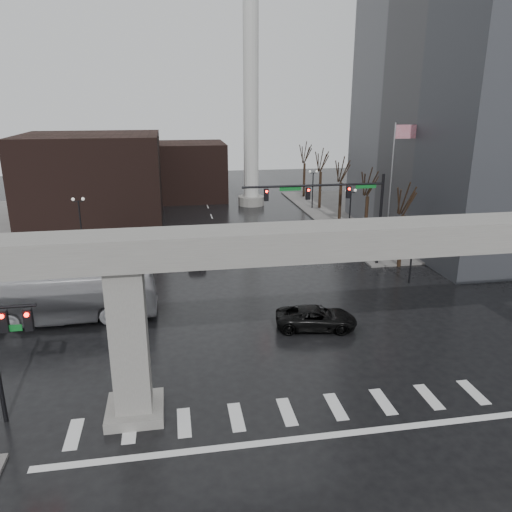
% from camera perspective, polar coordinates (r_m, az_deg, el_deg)
% --- Properties ---
extents(ground, '(160.00, 160.00, 0.00)m').
position_cam_1_polar(ground, '(25.41, 3.01, -16.07)').
color(ground, black).
rests_on(ground, ground).
extents(sidewalk_ne, '(28.00, 36.00, 0.15)m').
position_cam_1_polar(sidewalk_ne, '(65.94, 18.41, 4.49)').
color(sidewalk_ne, slate).
rests_on(sidewalk_ne, ground).
extents(elevated_guideway, '(48.00, 2.60, 8.70)m').
position_cam_1_polar(elevated_guideway, '(22.64, 6.41, -1.05)').
color(elevated_guideway, gray).
rests_on(elevated_guideway, ground).
extents(building_far_left, '(16.00, 14.00, 10.00)m').
position_cam_1_polar(building_far_left, '(63.88, -18.15, 8.62)').
color(building_far_left, black).
rests_on(building_far_left, ground).
extents(building_far_mid, '(10.00, 10.00, 8.00)m').
position_cam_1_polar(building_far_mid, '(73.32, -7.60, 9.61)').
color(building_far_mid, black).
rests_on(building_far_mid, ground).
extents(smokestack, '(3.60, 3.60, 30.00)m').
position_cam_1_polar(smokestack, '(67.45, -0.58, 17.04)').
color(smokestack, beige).
rests_on(smokestack, ground).
extents(signal_mast_arm, '(12.12, 0.43, 8.00)m').
position_cam_1_polar(signal_mast_arm, '(42.54, 9.44, 6.22)').
color(signal_mast_arm, black).
rests_on(signal_mast_arm, ground).
extents(signal_left_pole, '(2.30, 0.30, 6.00)m').
position_cam_1_polar(signal_left_pole, '(24.47, -26.70, -8.55)').
color(signal_left_pole, black).
rests_on(signal_left_pole, ground).
extents(flagpole_assembly, '(2.06, 0.12, 12.00)m').
position_cam_1_polar(flagpole_assembly, '(47.55, 15.57, 9.09)').
color(flagpole_assembly, silver).
rests_on(flagpole_assembly, ground).
extents(lamp_right_0, '(1.22, 0.32, 5.11)m').
position_cam_1_polar(lamp_right_0, '(40.56, 17.51, 1.64)').
color(lamp_right_0, black).
rests_on(lamp_right_0, ground).
extents(lamp_right_1, '(1.22, 0.32, 5.11)m').
position_cam_1_polar(lamp_right_1, '(53.00, 10.72, 5.80)').
color(lamp_right_1, black).
rests_on(lamp_right_1, ground).
extents(lamp_right_2, '(1.22, 0.32, 5.11)m').
position_cam_1_polar(lamp_right_2, '(66.06, 6.52, 8.31)').
color(lamp_right_2, black).
rests_on(lamp_right_2, ground).
extents(lamp_left_0, '(1.22, 0.32, 5.11)m').
position_cam_1_polar(lamp_left_0, '(37.18, -22.80, -0.36)').
color(lamp_left_0, black).
rests_on(lamp_left_0, ground).
extents(lamp_left_1, '(1.22, 0.32, 5.11)m').
position_cam_1_polar(lamp_left_1, '(50.46, -19.50, 4.50)').
color(lamp_left_1, black).
rests_on(lamp_left_1, ground).
extents(lamp_left_2, '(1.22, 0.32, 5.11)m').
position_cam_1_polar(lamp_left_2, '(64.05, -17.58, 7.31)').
color(lamp_left_2, black).
rests_on(lamp_left_2, ground).
extents(tree_right_0, '(1.09, 1.58, 7.50)m').
position_cam_1_polar(tree_right_0, '(44.64, 16.31, 2.27)').
color(tree_right_0, black).
rests_on(tree_right_0, ground).
extents(tree_right_1, '(1.09, 1.61, 7.67)m').
position_cam_1_polar(tree_right_1, '(51.70, 12.52, 4.68)').
color(tree_right_1, black).
rests_on(tree_right_1, ground).
extents(tree_right_2, '(1.10, 1.63, 7.85)m').
position_cam_1_polar(tree_right_2, '(58.99, 9.63, 6.50)').
color(tree_right_2, black).
rests_on(tree_right_2, ground).
extents(tree_right_3, '(1.11, 1.66, 8.02)m').
position_cam_1_polar(tree_right_3, '(66.45, 7.36, 7.90)').
color(tree_right_3, black).
rests_on(tree_right_3, ground).
extents(tree_right_4, '(1.12, 1.69, 8.19)m').
position_cam_1_polar(tree_right_4, '(74.03, 5.55, 9.00)').
color(tree_right_4, black).
rests_on(tree_right_4, ground).
extents(pickup_truck, '(5.47, 3.22, 1.43)m').
position_cam_1_polar(pickup_truck, '(32.20, 6.89, -7.03)').
color(pickup_truck, black).
rests_on(pickup_truck, ground).
extents(city_bus, '(13.02, 3.11, 3.62)m').
position_cam_1_polar(city_bus, '(35.31, -22.00, -4.05)').
color(city_bus, '#AFAEB3').
rests_on(city_bus, ground).
extents(far_car, '(1.96, 4.02, 1.32)m').
position_cam_1_polar(far_car, '(44.33, -6.69, -0.10)').
color(far_car, black).
rests_on(far_car, ground).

